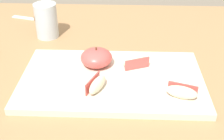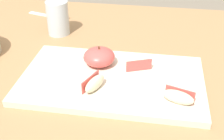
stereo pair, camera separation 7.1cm
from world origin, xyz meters
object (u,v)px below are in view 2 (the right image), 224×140
object	(u,v)px
cutting_board	(112,80)
drinking_glass_water	(58,18)
apple_half_skin_up	(99,57)
paring_knife	(55,16)
apple_wedge_back	(178,97)
apple_wedge_right	(138,63)
apple_wedge_front	(94,83)

from	to	relation	value
cutting_board	drinking_glass_water	size ratio (longest dim) A/B	4.13
apple_half_skin_up	cutting_board	bearing A→B (deg)	-51.43
apple_half_skin_up	paring_knife	size ratio (longest dim) A/B	0.50
cutting_board	apple_half_skin_up	size ratio (longest dim) A/B	5.43
apple_half_skin_up	apple_wedge_back	world-z (taller)	apple_half_skin_up
apple_wedge_right	paring_knife	world-z (taller)	apple_wedge_right
cutting_board	apple_half_skin_up	xyz separation A→B (m)	(-0.04, 0.05, 0.03)
apple_half_skin_up	paring_knife	distance (m)	0.39
paring_knife	drinking_glass_water	xyz separation A→B (m)	(0.05, -0.12, 0.05)
apple_half_skin_up	apple_wedge_front	bearing A→B (deg)	-83.85
cutting_board	paring_knife	xyz separation A→B (m)	(-0.26, 0.37, -0.00)
apple_half_skin_up	apple_wedge_right	xyz separation A→B (m)	(0.10, -0.00, -0.01)
apple_wedge_back	apple_wedge_right	bearing A→B (deg)	127.81
cutting_board	drinking_glass_water	xyz separation A→B (m)	(-0.21, 0.25, 0.04)
cutting_board	paring_knife	world-z (taller)	cutting_board
apple_half_skin_up	apple_wedge_front	xyz separation A→B (m)	(0.01, -0.11, -0.01)
apple_wedge_back	apple_wedge_right	world-z (taller)	same
apple_wedge_front	drinking_glass_water	world-z (taller)	drinking_glass_water
apple_half_skin_up	apple_wedge_back	distance (m)	0.23
drinking_glass_water	apple_wedge_back	bearing A→B (deg)	-41.50
apple_wedge_front	paring_knife	xyz separation A→B (m)	(-0.23, 0.42, -0.03)
apple_wedge_front	drinking_glass_water	xyz separation A→B (m)	(-0.18, 0.30, 0.02)
apple_wedge_front	drinking_glass_water	bearing A→B (deg)	120.79
apple_half_skin_up	drinking_glass_water	world-z (taller)	drinking_glass_water
paring_knife	apple_wedge_front	bearing A→B (deg)	-61.31
apple_half_skin_up	apple_wedge_back	bearing A→B (deg)	-33.13
apple_wedge_front	paring_knife	distance (m)	0.48
apple_wedge_front	apple_wedge_right	bearing A→B (deg)	49.59
apple_half_skin_up	apple_wedge_front	world-z (taller)	apple_half_skin_up
cutting_board	paring_knife	distance (m)	0.45
apple_wedge_back	apple_wedge_front	xyz separation A→B (m)	(-0.18, 0.02, 0.00)
apple_half_skin_up	apple_wedge_right	distance (m)	0.10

